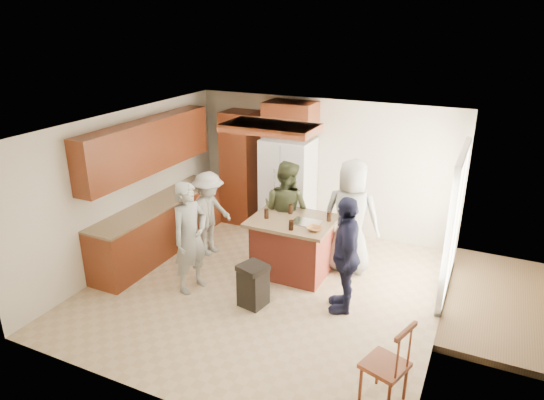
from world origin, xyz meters
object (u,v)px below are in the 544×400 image
at_px(person_behind_left, 286,211).
at_px(refrigerator, 288,186).
at_px(person_front_left, 190,237).
at_px(spindle_chair, 387,366).
at_px(trash_bin, 253,285).
at_px(person_behind_right, 351,217).
at_px(kitchen_island, 292,246).
at_px(person_counter, 209,214).
at_px(person_side_right, 346,255).

height_order(person_behind_left, refrigerator, refrigerator).
height_order(person_front_left, spindle_chair, person_front_left).
relative_size(person_front_left, refrigerator, 0.94).
distance_m(trash_bin, spindle_chair, 2.36).
height_order(person_behind_left, spindle_chair, person_behind_left).
bearing_deg(person_front_left, person_behind_right, -37.82).
distance_m(refrigerator, trash_bin, 2.69).
xyz_separation_m(person_behind_left, kitchen_island, (0.30, -0.43, -0.38)).
height_order(person_counter, refrigerator, refrigerator).
distance_m(person_behind_left, spindle_chair, 3.46).
relative_size(person_behind_left, trash_bin, 2.72).
bearing_deg(trash_bin, person_behind_left, 96.21).
height_order(person_front_left, person_behind_right, person_behind_right).
bearing_deg(refrigerator, person_side_right, -50.03).
xyz_separation_m(refrigerator, kitchen_island, (0.72, -1.48, -0.43)).
distance_m(person_behind_left, refrigerator, 1.13).
bearing_deg(person_side_right, trash_bin, -86.45).
bearing_deg(person_counter, refrigerator, -16.94).
bearing_deg(person_side_right, person_behind_right, 175.36).
bearing_deg(person_side_right, person_counter, -122.00).
bearing_deg(spindle_chair, person_behind_left, 131.50).
height_order(person_behind_right, refrigerator, person_behind_right).
xyz_separation_m(person_behind_right, kitchen_island, (-0.79, -0.48, -0.45)).
xyz_separation_m(person_side_right, trash_bin, (-1.18, -0.46, -0.52)).
distance_m(person_behind_left, kitchen_island, 0.65).
height_order(person_front_left, person_counter, person_front_left).
distance_m(person_behind_left, person_counter, 1.32).
xyz_separation_m(kitchen_island, trash_bin, (-0.14, -1.09, -0.16)).
height_order(kitchen_island, trash_bin, kitchen_island).
bearing_deg(person_front_left, spindle_chair, -94.92).
height_order(trash_bin, spindle_chair, spindle_chair).
bearing_deg(trash_bin, kitchen_island, 82.80).
distance_m(person_side_right, spindle_chair, 1.82).
relative_size(person_behind_right, refrigerator, 1.03).
height_order(person_behind_right, spindle_chair, person_behind_right).
xyz_separation_m(person_counter, trash_bin, (1.42, -1.12, -0.42)).
relative_size(person_counter, trash_bin, 2.33).
relative_size(person_behind_right, kitchen_island, 1.45).
height_order(refrigerator, trash_bin, refrigerator).
bearing_deg(person_behind_left, person_behind_right, -169.29).
bearing_deg(person_behind_right, person_front_left, 35.05).
relative_size(kitchen_island, trash_bin, 2.03).
bearing_deg(kitchen_island, person_side_right, -30.86).
distance_m(person_counter, trash_bin, 1.85).
distance_m(person_front_left, person_behind_left, 1.74).
xyz_separation_m(person_front_left, person_behind_left, (0.87, 1.51, 0.01)).
bearing_deg(person_behind_right, trash_bin, 56.14).
relative_size(person_side_right, refrigerator, 0.93).
bearing_deg(person_behind_left, person_front_left, 68.25).
relative_size(refrigerator, trash_bin, 2.86).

